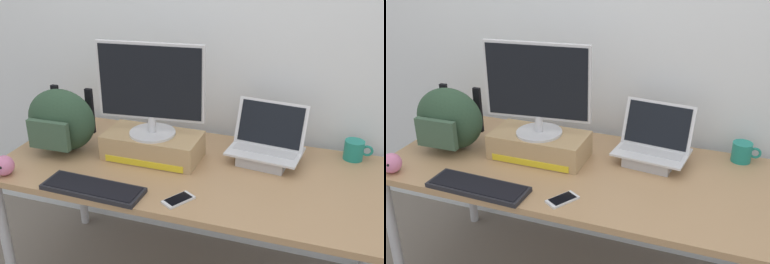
% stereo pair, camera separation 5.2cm
% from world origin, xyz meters
% --- Properties ---
extents(back_wall, '(7.00, 0.10, 2.60)m').
position_xyz_m(back_wall, '(0.00, 0.50, 1.30)').
color(back_wall, silver).
rests_on(back_wall, ground).
extents(desk, '(1.80, 0.80, 0.72)m').
position_xyz_m(desk, '(0.00, 0.00, 0.65)').
color(desk, '#A87F56').
rests_on(desk, ground).
extents(toner_box_yellow, '(0.46, 0.24, 0.12)m').
position_xyz_m(toner_box_yellow, '(-0.21, 0.04, 0.78)').
color(toner_box_yellow, tan).
rests_on(toner_box_yellow, desk).
extents(desktop_monitor, '(0.50, 0.22, 0.44)m').
position_xyz_m(desktop_monitor, '(-0.21, 0.04, 1.06)').
color(desktop_monitor, silver).
rests_on(desktop_monitor, toner_box_yellow).
extents(open_laptop, '(0.36, 0.26, 0.27)m').
position_xyz_m(open_laptop, '(0.31, 0.17, 0.78)').
color(open_laptop, '#ADADB2').
rests_on(open_laptop, desk).
extents(external_keyboard, '(0.44, 0.16, 0.02)m').
position_xyz_m(external_keyboard, '(-0.33, -0.33, 0.73)').
color(external_keyboard, black).
rests_on(external_keyboard, desk).
extents(messenger_backpack, '(0.35, 0.26, 0.31)m').
position_xyz_m(messenger_backpack, '(-0.67, -0.02, 0.87)').
color(messenger_backpack, '#28422D').
rests_on(messenger_backpack, desk).
extents(coffee_mug, '(0.13, 0.09, 0.10)m').
position_xyz_m(coffee_mug, '(0.71, 0.33, 0.77)').
color(coffee_mug, '#1E7F70').
rests_on(coffee_mug, desk).
extents(cell_phone, '(0.12, 0.15, 0.01)m').
position_xyz_m(cell_phone, '(0.04, -0.29, 0.72)').
color(cell_phone, silver).
rests_on(cell_phone, desk).
extents(plush_toy, '(0.09, 0.09, 0.09)m').
position_xyz_m(plush_toy, '(-0.77, -0.33, 0.76)').
color(plush_toy, '#CC7099').
rests_on(plush_toy, desk).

